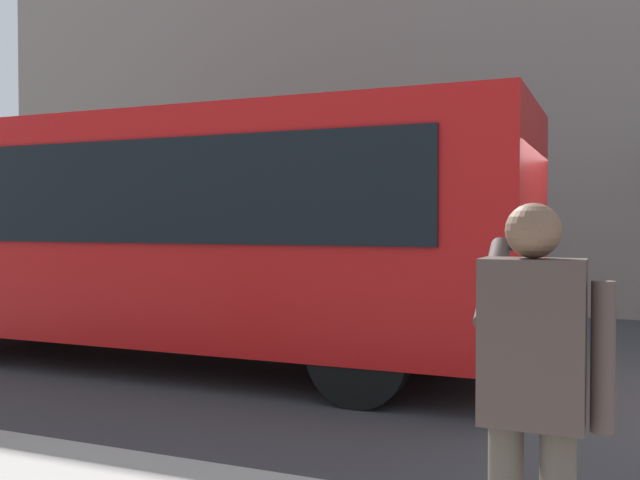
{
  "coord_description": "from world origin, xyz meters",
  "views": [
    {
      "loc": [
        -0.42,
        7.6,
        1.77
      ],
      "look_at": [
        2.66,
        0.31,
        1.57
      ],
      "focal_mm": 39.91,
      "sensor_mm": 36.0,
      "label": 1
    }
  ],
  "objects": [
    {
      "name": "pedestrian_photographer",
      "position": [
        -0.11,
        4.68,
        1.14
      ],
      "size": [
        0.53,
        0.52,
        1.7
      ],
      "color": "#4C4238",
      "rests_on": "sidewalk_curb"
    },
    {
      "name": "red_bus",
      "position": [
        4.89,
        0.13,
        1.68
      ],
      "size": [
        9.05,
        2.54,
        3.08
      ],
      "color": "red",
      "rests_on": "ground_plane"
    },
    {
      "name": "ground_plane",
      "position": [
        0.0,
        0.0,
        0.0
      ],
      "size": [
        60.0,
        60.0,
        0.0
      ],
      "primitive_type": "plane",
      "color": "#38383A"
    }
  ]
}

